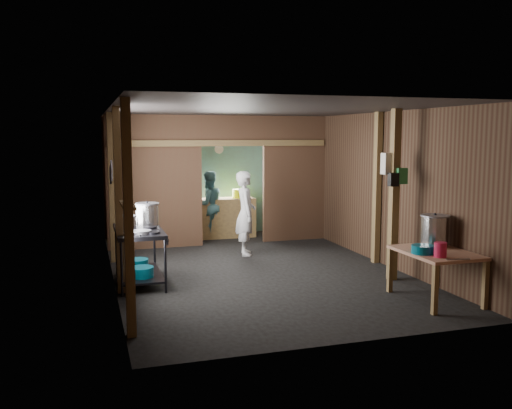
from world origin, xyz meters
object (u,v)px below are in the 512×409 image
object	(u,v)px
prep_table	(435,276)
pink_bucket	(440,250)
yellow_tub	(240,194)
stock_pot	(435,231)
stove_pot_large	(147,215)
gas_range	(139,256)
cook	(246,213)

from	to	relation	value
prep_table	pink_bucket	xyz separation A→B (m)	(-0.17, -0.33, 0.43)
yellow_tub	stock_pot	bearing A→B (deg)	-74.76
stock_pot	stove_pot_large	bearing A→B (deg)	150.32
gas_range	cook	xyz separation A→B (m)	(2.08, 1.47, 0.37)
stock_pot	prep_table	bearing A→B (deg)	-119.95
prep_table	cook	distance (m)	3.90
stove_pot_large	stock_pot	world-z (taller)	stove_pot_large
stock_pot	cook	distance (m)	3.70
stock_pot	pink_bucket	world-z (taller)	stock_pot
stove_pot_large	cook	bearing A→B (deg)	30.36
gas_range	yellow_tub	xyz separation A→B (m)	(2.49, 3.33, 0.53)
gas_range	prep_table	distance (m)	4.24
stove_pot_large	pink_bucket	xyz separation A→B (m)	(3.37, -2.73, -0.22)
gas_range	cook	world-z (taller)	cook
gas_range	prep_table	bearing A→B (deg)	-28.87
stove_pot_large	pink_bucket	distance (m)	4.34
stove_pot_large	cook	xyz separation A→B (m)	(1.91, 1.12, -0.21)
stove_pot_large	cook	distance (m)	2.22
prep_table	yellow_tub	world-z (taller)	yellow_tub
stove_pot_large	cook	size ratio (longest dim) A/B	0.24
stove_pot_large	prep_table	bearing A→B (deg)	-34.11
stock_pot	yellow_tub	world-z (taller)	stock_pot
prep_table	stock_pot	xyz separation A→B (m)	(0.16, 0.29, 0.55)
cook	stove_pot_large	bearing A→B (deg)	130.46
gas_range	stove_pot_large	world-z (taller)	stove_pot_large
gas_range	prep_table	xyz separation A→B (m)	(3.71, -2.05, -0.07)
pink_bucket	yellow_tub	xyz separation A→B (m)	(-1.05, 5.71, 0.18)
stock_pot	yellow_tub	bearing A→B (deg)	105.24
pink_bucket	cook	size ratio (longest dim) A/B	0.12
prep_table	cook	size ratio (longest dim) A/B	0.73
prep_table	gas_range	bearing A→B (deg)	151.13
prep_table	stove_pot_large	distance (m)	4.32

